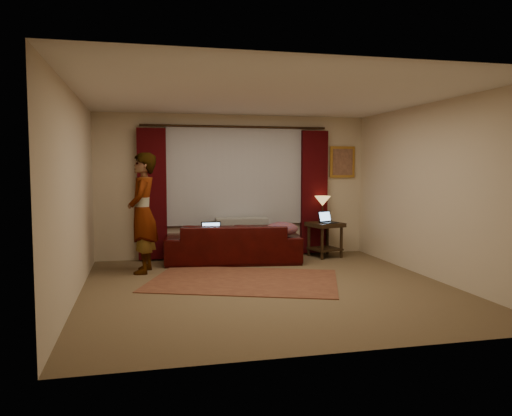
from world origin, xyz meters
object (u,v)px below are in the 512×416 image
Objects in this scene: end_table at (325,240)px; person at (143,213)px; tiffany_lamp at (322,209)px; sofa at (233,236)px; laptop_sofa at (212,230)px; laptop_table at (329,217)px.

person is (-3.27, -0.65, 0.62)m from end_table.
tiffany_lamp is 0.26× the size of person.
sofa is at bearing -171.02° from tiffany_lamp.
tiffany_lamp reaches higher than end_table.
laptop_sofa is 2.15m from end_table.
sofa is 0.41m from laptop_sofa.
person reaches higher than laptop_table.
tiffany_lamp is at bearing 73.97° from laptop_table.
laptop_sofa is 1.26m from person.
sofa is at bearing 15.65° from laptop_sofa.
laptop_table is (0.03, -0.10, 0.43)m from end_table.
laptop_table reaches higher than laptop_sofa.
end_table is at bearing 83.51° from laptop_table.
sofa is 4.83× the size of tiffany_lamp.
person reaches higher than laptop_sofa.
end_table is 1.97× the size of laptop_table.
sofa is 6.25× the size of laptop_sofa.
laptop_sofa is 1.15× the size of laptop_table.
tiffany_lamp reaches higher than sofa.
tiffany_lamp is (2.12, 0.40, 0.29)m from laptop_sofa.
sofa is 1.68m from person.
person is at bearing -168.80° from end_table.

